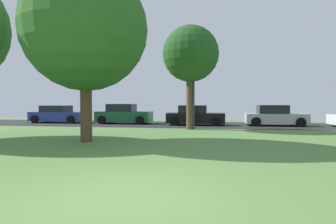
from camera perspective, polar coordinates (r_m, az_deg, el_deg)
ground_plane at (r=5.25m, az=-9.05°, el=-16.17°), size 44.00×44.00×0.00m
road_strip at (r=20.86m, az=4.91°, el=-2.55°), size 44.00×6.40×0.01m
oak_tree_left at (r=12.51m, az=-16.40°, el=15.82°), size 5.12×5.12×7.23m
maple_tree_far at (r=17.42m, az=4.59°, el=11.50°), size 3.41×3.41×6.29m
parked_car_blue at (r=24.48m, az=-21.35°, el=-0.52°), size 4.37×1.98×1.39m
parked_car_green at (r=22.05m, az=-8.98°, el=-0.53°), size 4.21×1.95×1.52m
parked_car_black at (r=20.45m, az=5.51°, el=-0.82°), size 4.12×1.98×1.43m
parked_car_silver at (r=21.17m, az=20.76°, el=-0.82°), size 4.09×2.09×1.45m
street_lamp_post at (r=16.99m, az=5.17°, el=4.02°), size 0.14×0.14×4.50m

